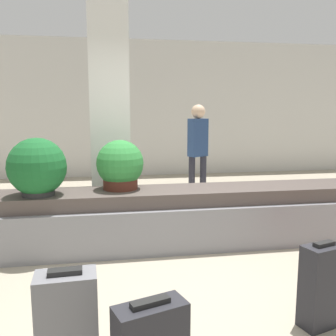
{
  "coord_description": "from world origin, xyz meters",
  "views": [
    {
      "loc": [
        -0.71,
        -2.95,
        1.61
      ],
      "look_at": [
        0.0,
        1.28,
        0.92
      ],
      "focal_mm": 40.0,
      "sensor_mm": 36.0,
      "label": 1
    }
  ],
  "objects_px": {
    "suitcase_2": "(321,286)",
    "pillar": "(110,109)",
    "traveler_0": "(198,145)",
    "suitcase_0": "(67,325)",
    "potted_plant_0": "(120,166)",
    "potted_plant_1": "(37,168)"
  },
  "relations": [
    {
      "from": "suitcase_0",
      "to": "potted_plant_0",
      "type": "bearing_deg",
      "value": 76.15
    },
    {
      "from": "suitcase_0",
      "to": "potted_plant_1",
      "type": "distance_m",
      "value": 2.16
    },
    {
      "from": "potted_plant_0",
      "to": "pillar",
      "type": "bearing_deg",
      "value": 96.4
    },
    {
      "from": "suitcase_2",
      "to": "traveler_0",
      "type": "distance_m",
      "value": 3.87
    },
    {
      "from": "suitcase_2",
      "to": "pillar",
      "type": "bearing_deg",
      "value": 101.28
    },
    {
      "from": "pillar",
      "to": "suitcase_2",
      "type": "distance_m",
      "value": 3.43
    },
    {
      "from": "suitcase_0",
      "to": "suitcase_2",
      "type": "height_order",
      "value": "suitcase_0"
    },
    {
      "from": "suitcase_0",
      "to": "potted_plant_1",
      "type": "xyz_separation_m",
      "value": [
        -0.48,
        2.01,
        0.65
      ]
    },
    {
      "from": "potted_plant_1",
      "to": "traveler_0",
      "type": "height_order",
      "value": "traveler_0"
    },
    {
      "from": "potted_plant_0",
      "to": "potted_plant_1",
      "type": "xyz_separation_m",
      "value": [
        -0.89,
        -0.19,
        0.03
      ]
    },
    {
      "from": "suitcase_0",
      "to": "potted_plant_0",
      "type": "distance_m",
      "value": 2.32
    },
    {
      "from": "suitcase_2",
      "to": "traveler_0",
      "type": "xyz_separation_m",
      "value": [
        0.01,
        3.8,
        0.69
      ]
    },
    {
      "from": "pillar",
      "to": "traveler_0",
      "type": "distance_m",
      "value": 1.88
    },
    {
      "from": "traveler_0",
      "to": "pillar",
      "type": "bearing_deg",
      "value": -175.47
    },
    {
      "from": "suitcase_2",
      "to": "potted_plant_1",
      "type": "distance_m",
      "value": 2.96
    },
    {
      "from": "suitcase_0",
      "to": "potted_plant_0",
      "type": "xyz_separation_m",
      "value": [
        0.41,
        2.2,
        0.62
      ]
    },
    {
      "from": "pillar",
      "to": "suitcase_2",
      "type": "height_order",
      "value": "pillar"
    },
    {
      "from": "suitcase_2",
      "to": "traveler_0",
      "type": "relative_size",
      "value": 0.39
    },
    {
      "from": "suitcase_2",
      "to": "potted_plant_1",
      "type": "height_order",
      "value": "potted_plant_1"
    },
    {
      "from": "suitcase_2",
      "to": "traveler_0",
      "type": "bearing_deg",
      "value": 73.53
    },
    {
      "from": "traveler_0",
      "to": "potted_plant_1",
      "type": "bearing_deg",
      "value": -167.64
    },
    {
      "from": "pillar",
      "to": "potted_plant_0",
      "type": "relative_size",
      "value": 5.56
    }
  ]
}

